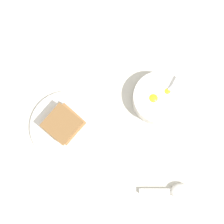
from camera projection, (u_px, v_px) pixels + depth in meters
The scene contains 5 objects.
ground_plane at pixel (128, 167), 0.78m from camera, with size 3.00×3.00×0.00m, color beige.
egg_bowl at pixel (159, 99), 0.79m from camera, with size 0.16×0.16×0.07m.
toast_plate at pixel (65, 126), 0.79m from camera, with size 0.21×0.21×0.01m.
toast_sandwich at pixel (64, 124), 0.76m from camera, with size 0.13×0.13×0.05m.
soup_spoon at pixel (176, 191), 0.75m from camera, with size 0.05×0.15×0.03m.
Camera 1 is at (0.01, 0.05, 0.79)m, focal length 42.00 mm.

